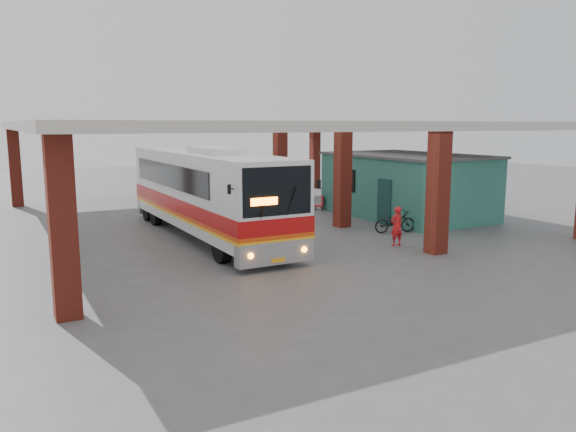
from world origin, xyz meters
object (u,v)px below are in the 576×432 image
at_px(coach_bus, 207,192).
at_px(motorcycle, 395,221).
at_px(red_chair, 320,203).
at_px(pedestrian, 397,226).

height_order(coach_bus, motorcycle, coach_bus).
bearing_deg(red_chair, motorcycle, -70.44).
bearing_deg(motorcycle, coach_bus, 80.76).
bearing_deg(coach_bus, pedestrian, -41.45).
distance_m(pedestrian, red_chair, 9.33).
xyz_separation_m(motorcycle, pedestrian, (-1.61, -2.07, 0.27)).
bearing_deg(red_chair, coach_bus, -128.53).
height_order(motorcycle, pedestrian, pedestrian).
xyz_separation_m(motorcycle, red_chair, (0.60, 6.98, -0.12)).
distance_m(motorcycle, pedestrian, 2.64).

